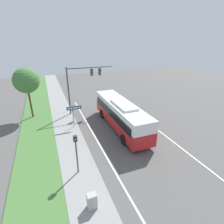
{
  "coord_description": "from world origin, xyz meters",
  "views": [
    {
      "loc": [
        -7.77,
        -12.7,
        9.78
      ],
      "look_at": [
        -0.84,
        5.13,
        1.67
      ],
      "focal_mm": 28.0,
      "sensor_mm": 36.0,
      "label": 1
    }
  ],
  "objects": [
    {
      "name": "lane_divider_far",
      "position": [
        3.6,
        0.0,
        0.0
      ],
      "size": [
        0.14,
        30.0,
        0.01
      ],
      "color": "silver",
      "rests_on": "ground_plane"
    },
    {
      "name": "sidewalk",
      "position": [
        -6.2,
        0.0,
        0.06
      ],
      "size": [
        2.8,
        80.0,
        0.12
      ],
      "color": "gray",
      "rests_on": "ground_plane"
    },
    {
      "name": "signal_gantry",
      "position": [
        -3.19,
        10.15,
        4.62
      ],
      "size": [
        6.21,
        0.41,
        6.46
      ],
      "color": "#4C4C51",
      "rests_on": "ground_plane"
    },
    {
      "name": "roadside_tree",
      "position": [
        -9.91,
        10.98,
        4.94
      ],
      "size": [
        3.14,
        3.14,
        6.43
      ],
      "color": "brown",
      "rests_on": "grass_verge"
    },
    {
      "name": "utility_cabinet",
      "position": [
        -6.13,
        -5.11,
        0.64
      ],
      "size": [
        0.58,
        0.45,
        1.05
      ],
      "color": "#A8A8A3",
      "rests_on": "sidewalk"
    },
    {
      "name": "bus",
      "position": [
        -0.16,
        4.11,
        1.82
      ],
      "size": [
        2.61,
        11.02,
        3.28
      ],
      "color": "red",
      "rests_on": "ground_plane"
    },
    {
      "name": "grass_verge",
      "position": [
        -9.4,
        0.0,
        0.05
      ],
      "size": [
        3.6,
        80.0,
        0.1
      ],
      "color": "#477538",
      "rests_on": "ground_plane"
    },
    {
      "name": "ground_plane",
      "position": [
        0.0,
        0.0,
        0.0
      ],
      "size": [
        80.0,
        80.0,
        0.0
      ],
      "primitive_type": "plane",
      "color": "#565451"
    },
    {
      "name": "pedestrian_signal",
      "position": [
        -6.33,
        -1.7,
        2.26
      ],
      "size": [
        0.28,
        0.34,
        3.36
      ],
      "color": "#4C4C51",
      "rests_on": "ground_plane"
    },
    {
      "name": "street_sign",
      "position": [
        -5.19,
        6.07,
        1.97
      ],
      "size": [
        1.67,
        0.08,
        2.71
      ],
      "color": "#4C4C51",
      "rests_on": "ground_plane"
    },
    {
      "name": "lane_divider_near",
      "position": [
        -3.6,
        0.0,
        0.0
      ],
      "size": [
        0.14,
        30.0,
        0.01
      ],
      "color": "silver",
      "rests_on": "ground_plane"
    }
  ]
}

